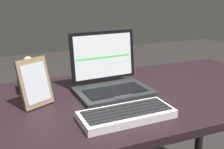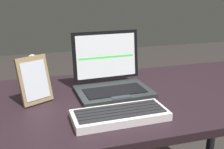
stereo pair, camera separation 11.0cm
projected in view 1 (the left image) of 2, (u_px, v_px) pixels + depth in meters
name	position (u px, v px, depth m)	size (l,w,h in m)	color
desk	(116.00, 115.00, 1.14)	(1.56, 0.69, 0.72)	black
laptop_front	(110.00, 80.00, 1.16)	(0.32, 0.26, 0.24)	#25292A
external_keyboard	(127.00, 114.00, 0.92)	(0.33, 0.14, 0.03)	silver
photo_frame	(35.00, 83.00, 1.00)	(0.13, 0.10, 0.18)	#89714F
figurine_stand	(30.00, 85.00, 1.18)	(0.10, 0.10, 0.04)	black
figurine	(29.00, 67.00, 1.15)	(0.04, 0.04, 0.11)	#54150F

